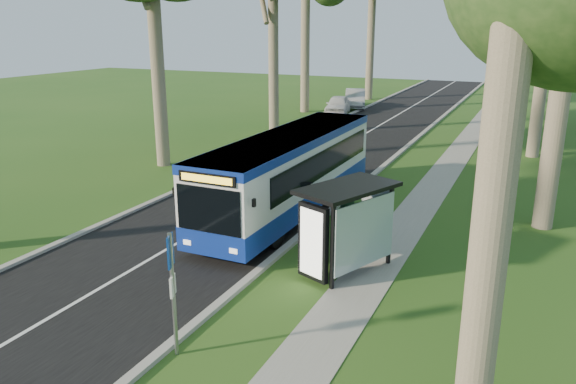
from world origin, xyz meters
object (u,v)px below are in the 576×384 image
object	(u,v)px
bus_shelter	(347,216)
car_white	(338,105)
bus_stop_sign	(172,281)
car_silver	(355,99)
litter_bin	(347,201)
bus	(290,173)

from	to	relation	value
bus_shelter	car_white	size ratio (longest dim) A/B	0.78
bus_stop_sign	car_silver	xyz separation A→B (m)	(-8.20, 38.14, -0.97)
litter_bin	car_silver	xyz separation A→B (m)	(-8.55, 27.47, 0.28)
car_white	car_silver	size ratio (longest dim) A/B	0.91
bus	car_silver	size ratio (longest dim) A/B	2.39
bus	bus_stop_sign	world-z (taller)	bus
bus	bus_shelter	xyz separation A→B (m)	(3.81, -4.59, 0.25)
bus	car_silver	distance (m)	28.91
car_silver	car_white	bearing A→B (deg)	-108.95
bus	car_white	world-z (taller)	bus
bus_stop_sign	car_white	bearing A→B (deg)	82.70
bus_stop_sign	car_silver	size ratio (longest dim) A/B	0.59
bus_stop_sign	bus	bearing A→B (deg)	78.77
litter_bin	car_white	world-z (taller)	car_white
bus_stop_sign	bus_shelter	bearing A→B (deg)	47.72
bus	car_silver	bearing A→B (deg)	103.51
car_white	car_silver	world-z (taller)	car_silver
bus_shelter	car_white	bearing A→B (deg)	132.59
bus	bus_stop_sign	distance (m)	10.12
bus_stop_sign	litter_bin	distance (m)	10.75
bus_shelter	litter_bin	xyz separation A→B (m)	(-1.73, 5.30, -1.31)
litter_bin	bus_shelter	bearing A→B (deg)	-71.87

